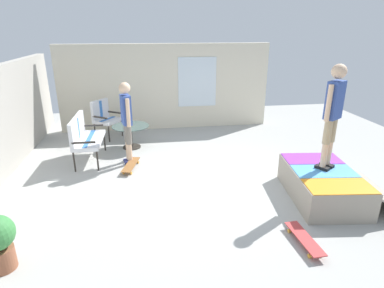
% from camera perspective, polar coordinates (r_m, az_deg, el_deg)
% --- Properties ---
extents(ground_plane, '(12.00, 12.00, 0.10)m').
position_cam_1_polar(ground_plane, '(6.29, 2.71, -7.39)').
color(ground_plane, '#A8A8A3').
extents(house_facade, '(0.23, 6.00, 2.42)m').
position_cam_1_polar(house_facade, '(9.43, -4.60, 10.06)').
color(house_facade, beige).
rests_on(house_facade, ground_plane).
extents(skate_ramp, '(1.85, 1.93, 0.52)m').
position_cam_1_polar(skate_ramp, '(6.11, 22.41, -6.62)').
color(skate_ramp, gray).
rests_on(skate_ramp, ground_plane).
extents(patio_bench, '(1.26, 0.57, 1.02)m').
position_cam_1_polar(patio_bench, '(7.46, -18.72, 1.59)').
color(patio_bench, '#2D2823').
rests_on(patio_bench, ground_plane).
extents(patio_chair_near_house, '(0.82, 0.80, 1.02)m').
position_cam_1_polar(patio_chair_near_house, '(8.96, -15.37, 4.94)').
color(patio_chair_near_house, '#2D2823').
rests_on(patio_chair_near_house, ground_plane).
extents(patio_table, '(0.90, 0.90, 0.57)m').
position_cam_1_polar(patio_table, '(8.06, -10.81, 2.10)').
color(patio_table, '#2D2823').
rests_on(patio_table, ground_plane).
extents(person_watching, '(0.47, 0.30, 1.78)m').
position_cam_1_polar(person_watching, '(6.97, -11.56, 4.76)').
color(person_watching, navy).
rests_on(person_watching, ground_plane).
extents(person_skater, '(0.36, 0.41, 1.79)m').
position_cam_1_polar(person_skater, '(5.80, 23.80, 5.68)').
color(person_skater, black).
rests_on(person_skater, skate_ramp).
extents(skateboard_by_bench, '(0.82, 0.39, 0.10)m').
position_cam_1_polar(skateboard_by_bench, '(6.96, -10.81, -3.67)').
color(skateboard_by_bench, brown).
rests_on(skateboard_by_bench, ground_plane).
extents(skateboard_spare, '(0.81, 0.24, 0.10)m').
position_cam_1_polar(skateboard_spare, '(4.90, 19.34, -15.57)').
color(skateboard_spare, '#B23838').
rests_on(skateboard_spare, ground_plane).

